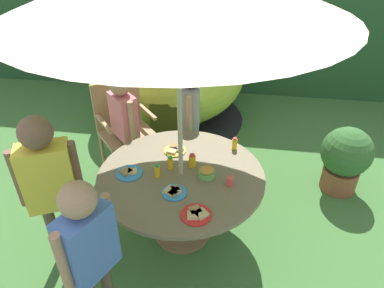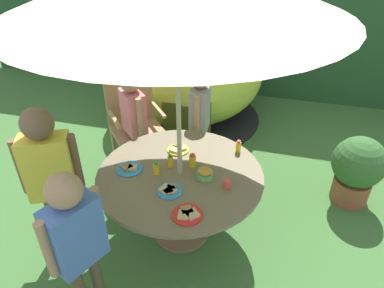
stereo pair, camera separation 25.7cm
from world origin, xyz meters
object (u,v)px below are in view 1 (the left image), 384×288
Objects in this scene: child_in_yellow_shirt at (48,177)px; child_in_blue_shirt at (88,244)px; garden_table at (181,187)px; snack_bowl at (207,173)px; plate_near_right at (175,150)px; juice_bottle_center_front at (170,163)px; child_in_pink_shirt at (124,116)px; plate_mid_right at (174,192)px; wooden_chair at (123,122)px; child_in_grey_shirt at (190,109)px; plate_mid_left at (129,173)px; plate_far_left at (196,214)px; juice_bottle_far_right at (235,144)px; dome_tent at (169,74)px; juice_bottle_center_back at (157,171)px; cup_near at (230,181)px; juice_bottle_near_left at (192,161)px; potted_plant at (345,157)px.

child_in_blue_shirt is (0.49, -0.48, -0.06)m from child_in_yellow_shirt.
snack_bowl reaches higher than garden_table.
juice_bottle_center_front reaches higher than plate_near_right.
child_in_pink_shirt reaches higher than garden_table.
plate_mid_right is at bearing -132.61° from snack_bowl.
child_in_pink_shirt is at bearing 55.83° from child_in_yellow_shirt.
wooden_chair is 0.84× the size of child_in_grey_shirt.
plate_mid_left and plate_far_left have the same top height.
child_in_grey_shirt is 0.70m from juice_bottle_far_right.
juice_bottle_far_right is (1.21, -0.50, 0.16)m from wooden_chair.
dome_tent reaches higher than plate_mid_left.
plate_mid_left is 0.24m from juice_bottle_center_back.
garden_table is 18.91× the size of cup_near.
child_in_blue_shirt reaches higher than juice_bottle_far_right.
plate_far_left is at bearing -95.19° from wooden_chair.
child_in_pink_shirt is 16.76× the size of cup_near.
plate_mid_right is (0.69, -0.96, -0.07)m from child_in_pink_shirt.
child_in_pink_shirt reaches higher than juice_bottle_center_front.
garden_table is at bearing -133.97° from juice_bottle_far_right.
juice_bottle_near_left is at bearing -83.82° from wooden_chair.
plate_near_right is 0.25m from juice_bottle_center_front.
plate_mid_left is (-0.41, -0.07, 0.15)m from garden_table.
dome_tent is 3.03m from child_in_blue_shirt.
child_in_grey_shirt reaches higher than plate_mid_right.
juice_bottle_near_left is at bearing -88.51° from dome_tent.
juice_bottle_far_right is (1.30, 0.84, -0.13)m from child_in_yellow_shirt.
snack_bowl is (-1.31, -0.87, 0.33)m from potted_plant.
wooden_chair is 1.21m from juice_bottle_near_left.
potted_plant is 1.50m from cup_near.
plate_mid_left is at bearing 11.21° from child_in_yellow_shirt.
potted_plant is at bearing 27.69° from juice_bottle_near_left.
child_in_blue_shirt is 0.86m from juice_bottle_center_back.
plate_mid_right is at bearing -8.70° from child_in_pink_shirt.
snack_bowl is 0.33m from plate_mid_right.
child_in_blue_shirt is (0.40, -1.81, 0.23)m from wooden_chair.
child_in_blue_shirt is 0.83m from plate_mid_left.
child_in_pink_shirt is 0.94m from juice_bottle_center_back.
child_in_blue_shirt is 10.68× the size of juice_bottle_center_front.
garden_table is 0.36m from plate_near_right.
potted_plant is at bearing -42.36° from wooden_chair.
child_in_yellow_shirt is 1.09m from plate_far_left.
plate_mid_right is (-0.22, -0.24, -0.02)m from snack_bowl.
plate_far_left is 3.04× the size of cup_near.
juice_bottle_near_left is at bearing -46.21° from plate_near_right.
wooden_chair is at bearing 157.62° from juice_bottle_far_right.
child_in_yellow_shirt is at bearing -134.76° from wooden_chair.
child_in_yellow_shirt is at bearing -155.12° from garden_table.
wooden_chair is 1.43× the size of potted_plant.
child_in_pink_shirt reaches higher than plate_mid_left.
child_in_blue_shirt is at bearing -124.36° from snack_bowl.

